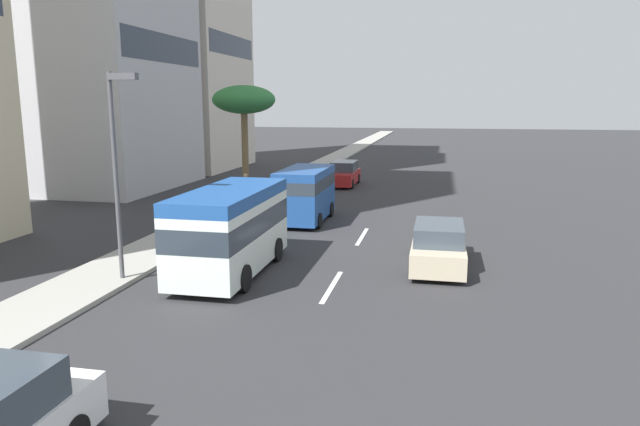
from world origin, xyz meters
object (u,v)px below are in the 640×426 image
at_px(car_second, 344,174).
at_px(minibus_fifth, 231,227).
at_px(pedestrian_near_lamp, 246,188).
at_px(street_lamp, 118,153).
at_px(van_lead, 305,191).
at_px(car_fourth, 438,246).
at_px(palm_tree, 244,102).

distance_m(car_second, minibus_fifth, 21.48).
distance_m(pedestrian_near_lamp, street_lamp, 13.46).
xyz_separation_m(van_lead, car_fourth, (-6.60, -6.30, -0.71)).
xyz_separation_m(car_second, pedestrian_near_lamp, (-10.03, 3.63, 0.35)).
distance_m(minibus_fifth, street_lamp, 4.23).
height_order(minibus_fifth, pedestrian_near_lamp, minibus_fifth).
height_order(car_fourth, minibus_fifth, minibus_fifth).
distance_m(car_second, car_fourth, 20.31).
xyz_separation_m(car_second, street_lamp, (-23.14, 3.11, 3.34)).
relative_size(car_second, street_lamp, 0.73).
distance_m(van_lead, pedestrian_near_lamp, 4.68).
relative_size(palm_tree, street_lamp, 1.00).
bearing_deg(car_second, car_fourth, 18.83).
bearing_deg(street_lamp, palm_tree, 3.79).
bearing_deg(car_second, pedestrian_near_lamp, -19.88).
bearing_deg(minibus_fifth, street_lamp, -60.28).
xyz_separation_m(van_lead, street_lamp, (-10.52, 3.36, 2.66)).
distance_m(minibus_fifth, pedestrian_near_lamp, 11.96).
relative_size(car_second, car_fourth, 0.99).
distance_m(car_fourth, pedestrian_near_lamp, 13.72).
bearing_deg(palm_tree, pedestrian_near_lamp, -161.12).
distance_m(van_lead, car_fourth, 9.16).
height_order(van_lead, street_lamp, street_lamp).
height_order(car_second, car_fourth, car_second).
bearing_deg(pedestrian_near_lamp, palm_tree, -56.56).
xyz_separation_m(car_fourth, pedestrian_near_lamp, (9.20, 10.18, 0.39)).
bearing_deg(palm_tree, van_lead, -131.96).
distance_m(van_lead, street_lamp, 11.36).
distance_m(van_lead, car_second, 12.64).
bearing_deg(van_lead, minibus_fifth, -2.82).
height_order(palm_tree, street_lamp, palm_tree).
relative_size(pedestrian_near_lamp, palm_tree, 0.28).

